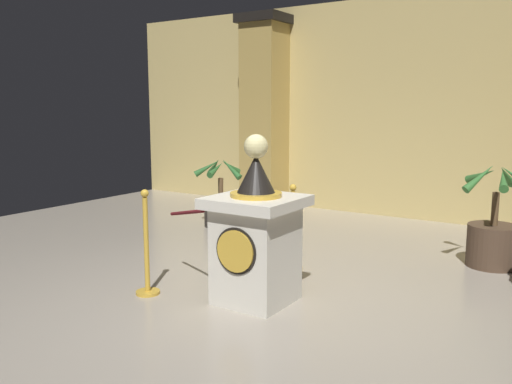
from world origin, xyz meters
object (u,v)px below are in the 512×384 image
(potted_palm_right, at_px, (493,237))
(potted_palm_left, at_px, (221,206))
(stanchion_near, at_px, (292,240))
(pedestal_clock, at_px, (256,238))
(stanchion_far, at_px, (147,258))

(potted_palm_right, bearing_deg, potted_palm_left, 179.99)
(potted_palm_left, bearing_deg, stanchion_near, -33.78)
(potted_palm_right, bearing_deg, pedestal_clock, -124.34)
(pedestal_clock, distance_m, stanchion_far, 1.13)
(stanchion_near, height_order, stanchion_far, stanchion_far)
(stanchion_near, bearing_deg, pedestal_clock, -78.86)
(stanchion_near, bearing_deg, potted_palm_left, 146.22)
(pedestal_clock, distance_m, potted_palm_left, 3.38)
(pedestal_clock, relative_size, potted_palm_left, 1.46)
(stanchion_far, distance_m, potted_palm_left, 3.16)
(pedestal_clock, bearing_deg, stanchion_near, 101.14)
(pedestal_clock, relative_size, stanchion_far, 1.52)
(stanchion_far, bearing_deg, potted_palm_left, 113.44)
(potted_palm_right, bearing_deg, stanchion_far, -133.11)
(stanchion_near, xyz_separation_m, stanchion_far, (-0.80, -1.52, 0.03))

